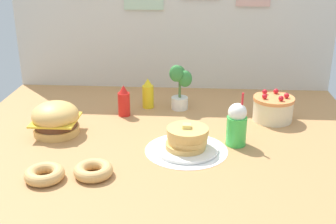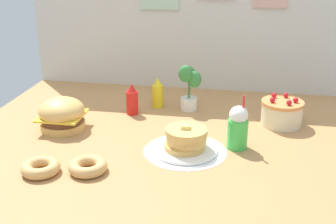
# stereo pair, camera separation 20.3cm
# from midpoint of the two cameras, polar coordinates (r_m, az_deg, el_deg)

# --- Properties ---
(ground_plane) EXTENTS (2.05, 1.90, 0.02)m
(ground_plane) POSITION_cam_midpoint_polar(r_m,az_deg,el_deg) (2.07, -3.79, -5.14)
(ground_plane) COLOR #B27F4C
(back_wall) EXTENTS (2.05, 0.04, 1.03)m
(back_wall) POSITION_cam_midpoint_polar(r_m,az_deg,el_deg) (2.82, -1.54, 13.36)
(back_wall) COLOR beige
(back_wall) RESTS_ON ground_plane
(doily_mat) EXTENTS (0.39, 0.39, 0.00)m
(doily_mat) POSITION_cam_midpoint_polar(r_m,az_deg,el_deg) (2.05, -0.43, -5.04)
(doily_mat) COLOR white
(doily_mat) RESTS_ON ground_plane
(burger) EXTENTS (0.23, 0.23, 0.17)m
(burger) POSITION_cam_midpoint_polar(r_m,az_deg,el_deg) (2.29, -16.91, -0.92)
(burger) COLOR #DBA859
(burger) RESTS_ON ground_plane
(pancake_stack) EXTENTS (0.30, 0.30, 0.13)m
(pancake_stack) POSITION_cam_midpoint_polar(r_m,az_deg,el_deg) (2.03, -0.39, -3.75)
(pancake_stack) COLOR white
(pancake_stack) RESTS_ON doily_mat
(layer_cake) EXTENTS (0.22, 0.22, 0.16)m
(layer_cake) POSITION_cam_midpoint_polar(r_m,az_deg,el_deg) (2.41, 11.21, 0.42)
(layer_cake) COLOR beige
(layer_cake) RESTS_ON ground_plane
(ketchup_bottle) EXTENTS (0.07, 0.07, 0.18)m
(ketchup_bottle) POSITION_cam_midpoint_polar(r_m,az_deg,el_deg) (2.45, -8.13, 1.31)
(ketchup_bottle) COLOR red
(ketchup_bottle) RESTS_ON ground_plane
(mustard_bottle) EXTENTS (0.07, 0.07, 0.18)m
(mustard_bottle) POSITION_cam_midpoint_polar(r_m,az_deg,el_deg) (2.56, -4.89, 2.30)
(mustard_bottle) COLOR yellow
(mustard_bottle) RESTS_ON ground_plane
(cream_soda_cup) EXTENTS (0.10, 0.10, 0.27)m
(cream_soda_cup) POSITION_cam_midpoint_polar(r_m,az_deg,el_deg) (2.08, 6.20, -1.69)
(cream_soda_cup) COLOR green
(cream_soda_cup) RESTS_ON ground_plane
(donut_pink_glaze) EXTENTS (0.16, 0.16, 0.05)m
(donut_pink_glaze) POSITION_cam_midpoint_polar(r_m,az_deg,el_deg) (1.90, -18.79, -7.73)
(donut_pink_glaze) COLOR tan
(donut_pink_glaze) RESTS_ON ground_plane
(donut_chocolate) EXTENTS (0.16, 0.16, 0.05)m
(donut_chocolate) POSITION_cam_midpoint_polar(r_m,az_deg,el_deg) (1.87, -12.80, -7.49)
(donut_chocolate) COLOR tan
(donut_chocolate) RESTS_ON ground_plane
(potted_plant) EXTENTS (0.13, 0.11, 0.27)m
(potted_plant) POSITION_cam_midpoint_polar(r_m,az_deg,el_deg) (2.51, -0.76, 3.47)
(potted_plant) COLOR white
(potted_plant) RESTS_ON ground_plane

